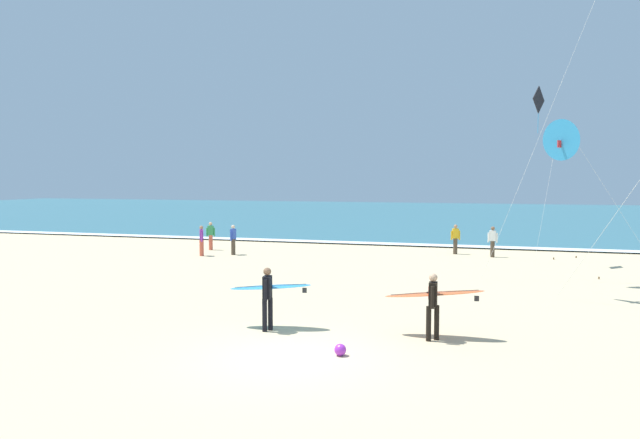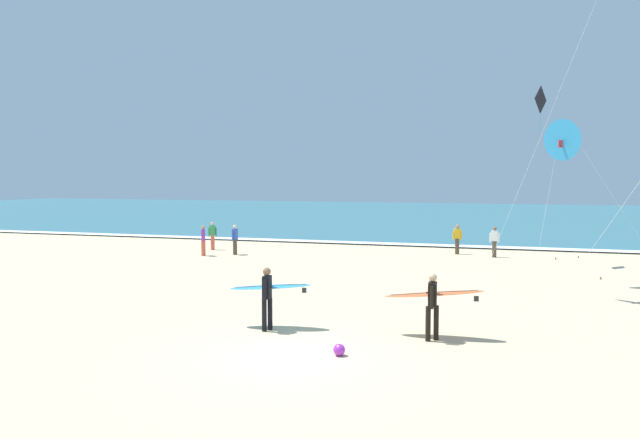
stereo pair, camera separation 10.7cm
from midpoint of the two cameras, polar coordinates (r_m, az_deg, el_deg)
ground_plane at (r=13.91m, az=-2.83°, el=-13.06°), size 160.00×160.00×0.00m
ocean_water at (r=65.52m, az=12.95°, el=0.40°), size 160.00×60.00×0.08m
shoreline_foam at (r=36.04m, az=9.65°, el=-2.39°), size 160.00×1.24×0.01m
surfer_lead at (r=15.42m, az=11.00°, el=-7.42°), size 2.54×0.93×1.71m
surfer_trailing at (r=16.14m, az=-4.78°, el=-6.84°), size 2.31×1.08×1.71m
kite_diamond_charcoal_near at (r=29.81m, az=20.56°, el=10.28°), size 1.35×2.65×8.34m
kite_delta_cobalt_mid at (r=21.46m, az=22.48°, el=7.05°), size 3.24×2.62×6.04m
bystander_purple_top at (r=31.62m, az=-11.06°, el=-1.98°), size 0.32×0.44×1.59m
bystander_green_top at (r=34.14m, az=-10.20°, el=-1.53°), size 0.48×0.26×1.59m
bystander_white_top at (r=31.76m, az=16.51°, el=-2.05°), size 0.50×0.22×1.59m
bystander_blue_top at (r=31.81m, az=-8.09°, el=-1.91°), size 0.23×0.50×1.59m
bystander_yellow_top at (r=32.55m, az=13.14°, el=-1.84°), size 0.48×0.26×1.59m
beach_ball at (r=13.96m, az=2.08°, el=-12.41°), size 0.28×0.28×0.28m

